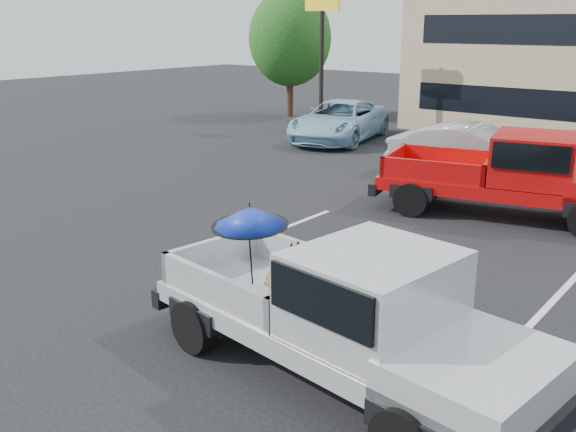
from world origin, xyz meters
name	(u,v)px	position (x,y,z in m)	size (l,w,h in m)	color
ground	(321,303)	(0.00, 0.00, 0.00)	(90.00, 90.00, 0.00)	black
stripe_left	(262,237)	(-3.00, 2.00, 0.00)	(0.12, 5.00, 0.01)	silver
stripe_right	(544,310)	(3.00, 2.00, 0.00)	(0.12, 5.00, 0.01)	silver
motel_sign	(322,17)	(-10.00, 14.00, 4.65)	(1.60, 0.22, 6.00)	black
tree_left	(290,38)	(-14.00, 17.00, 3.73)	(3.96, 3.96, 6.02)	#332114
silver_pickup	(356,310)	(1.78, -1.78, 1.05)	(5.90, 2.69, 2.06)	black
red_pickup	(524,173)	(0.89, 6.90, 1.10)	(6.41, 3.41, 2.01)	black
silver_sedan	(475,154)	(-1.47, 9.72, 0.81)	(1.72, 4.94, 1.63)	#9D9FA4
blue_suv	(340,121)	(-8.29, 12.87, 0.77)	(2.57, 5.57, 1.55)	#92BED9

